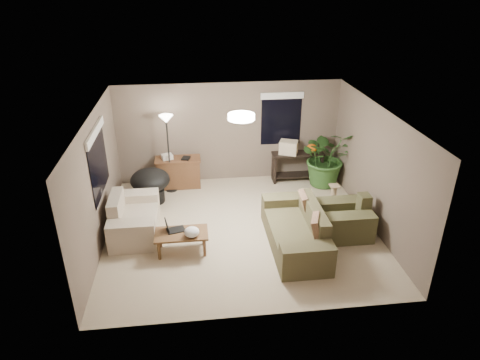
{
  "coord_description": "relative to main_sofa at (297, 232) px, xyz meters",
  "views": [
    {
      "loc": [
        -0.92,
        -7.51,
        4.83
      ],
      "look_at": [
        0.0,
        0.2,
        1.05
      ],
      "focal_mm": 32.0,
      "sensor_mm": 36.0,
      "label": 1
    }
  ],
  "objects": [
    {
      "name": "window_back",
      "position": [
        0.29,
        3.15,
        1.49
      ],
      "size": [
        1.06,
        0.05,
        1.33
      ],
      "color": "black",
      "rests_on": "room_shell"
    },
    {
      "name": "loveseat",
      "position": [
        -3.2,
        0.84,
        0.0
      ],
      "size": [
        0.9,
        1.6,
        0.85
      ],
      "color": "beige",
      "rests_on": "ground"
    },
    {
      "name": "cat_scratching_post",
      "position": [
        1.22,
        1.47,
        -0.08
      ],
      "size": [
        0.32,
        0.32,
        0.5
      ],
      "color": "tan",
      "rests_on": "ground"
    },
    {
      "name": "console_table",
      "position": [
        0.69,
        2.86,
        0.14
      ],
      "size": [
        1.3,
        0.4,
        0.75
      ],
      "color": "black",
      "rests_on": "ground"
    },
    {
      "name": "throw_pillows",
      "position": [
        0.26,
        0.0,
        0.36
      ],
      "size": [
        0.38,
        1.38,
        0.47
      ],
      "color": "#8C7251",
      "rests_on": "main_sofa"
    },
    {
      "name": "floor_lamp",
      "position": [
        -2.49,
        2.66,
        1.3
      ],
      "size": [
        0.32,
        0.32,
        1.91
      ],
      "color": "black",
      "rests_on": "ground"
    },
    {
      "name": "desk_papers",
      "position": [
        -2.46,
        2.84,
        0.51
      ],
      "size": [
        0.72,
        0.32,
        0.12
      ],
      "color": "silver",
      "rests_on": "desk"
    },
    {
      "name": "pumpkin",
      "position": [
        1.04,
        2.86,
        0.56
      ],
      "size": [
        0.28,
        0.28,
        0.22
      ],
      "primitive_type": "ellipsoid",
      "rotation": [
        0.0,
        0.0,
        0.05
      ],
      "color": "orange",
      "rests_on": "console_table"
    },
    {
      "name": "papasan_chair",
      "position": [
        -2.93,
        2.14,
        0.17
      ],
      "size": [
        0.99,
        0.99,
        0.8
      ],
      "color": "black",
      "rests_on": "ground"
    },
    {
      "name": "desk",
      "position": [
        -2.3,
        2.85,
        0.08
      ],
      "size": [
        1.1,
        0.5,
        0.75
      ],
      "color": "brown",
      "rests_on": "ground"
    },
    {
      "name": "laptop",
      "position": [
        -2.39,
        0.14,
        0.19
      ],
      "size": [
        0.4,
        0.3,
        0.24
      ],
      "color": "black",
      "rests_on": "coffee_table"
    },
    {
      "name": "window_left",
      "position": [
        -3.74,
        0.97,
        1.49
      ],
      "size": [
        0.05,
        1.56,
        1.33
      ],
      "color": "black",
      "rests_on": "room_shell"
    },
    {
      "name": "room_shell",
      "position": [
        -1.01,
        0.67,
        0.96
      ],
      "size": [
        5.5,
        5.5,
        5.5
      ],
      "color": "tan",
      "rests_on": "ground"
    },
    {
      "name": "main_sofa",
      "position": [
        0.0,
        0.0,
        0.0
      ],
      "size": [
        0.95,
        2.2,
        0.85
      ],
      "color": "brown",
      "rests_on": "ground"
    },
    {
      "name": "ceiling_fixture",
      "position": [
        -1.01,
        0.67,
        2.15
      ],
      "size": [
        0.5,
        0.5,
        0.1
      ],
      "primitive_type": "cylinder",
      "color": "white",
      "rests_on": "room_shell"
    },
    {
      "name": "armchair",
      "position": [
        1.08,
        0.32,
        0.0
      ],
      "size": [
        0.95,
        1.0,
        0.85
      ],
      "color": "#4B492D",
      "rests_on": "ground"
    },
    {
      "name": "coffee_table",
      "position": [
        -2.22,
        0.04,
        0.06
      ],
      "size": [
        1.0,
        0.55,
        0.42
      ],
      "color": "brown",
      "rests_on": "ground"
    },
    {
      "name": "cardboard_box",
      "position": [
        0.44,
        2.86,
        0.62
      ],
      "size": [
        0.52,
        0.46,
        0.33
      ],
      "primitive_type": "cube",
      "rotation": [
        0.0,
        0.0,
        -0.38
      ],
      "color": "beige",
      "rests_on": "console_table"
    },
    {
      "name": "plastic_bag",
      "position": [
        -2.02,
        -0.11,
        0.22
      ],
      "size": [
        0.3,
        0.27,
        0.2
      ],
      "primitive_type": "ellipsoid",
      "rotation": [
        0.0,
        0.0,
        -0.07
      ],
      "color": "white",
      "rests_on": "coffee_table"
    },
    {
      "name": "houseplant",
      "position": [
        1.35,
        2.54,
        0.29
      ],
      "size": [
        1.34,
        1.49,
        1.16
      ],
      "primitive_type": "imported",
      "color": "#2D5923",
      "rests_on": "ground"
    }
  ]
}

